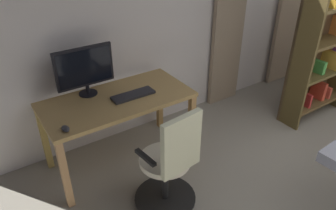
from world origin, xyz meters
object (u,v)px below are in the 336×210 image
object	(u,v)px
computer_mouse	(65,129)
bookshelf	(322,54)
office_chair	(170,166)
computer_monitor	(85,69)
desk	(118,107)
computer_keyboard	(133,95)

from	to	relation	value
computer_mouse	bookshelf	bearing A→B (deg)	175.32
office_chair	computer_monitor	world-z (taller)	computer_monitor
office_chair	bookshelf	distance (m)	2.47
desk	bookshelf	xyz separation A→B (m)	(-2.49, 0.51, 0.17)
desk	bookshelf	distance (m)	2.55
computer_mouse	office_chair	bearing A→B (deg)	139.39
desk	computer_mouse	world-z (taller)	computer_mouse
computer_keyboard	bookshelf	size ratio (longest dim) A/B	0.25
desk	computer_keyboard	size ratio (longest dim) A/B	3.37
computer_monitor	computer_keyboard	distance (m)	0.52
desk	computer_mouse	xyz separation A→B (m)	(0.59, 0.26, 0.11)
office_chair	bookshelf	size ratio (longest dim) A/B	0.61
computer_monitor	bookshelf	world-z (taller)	bookshelf
office_chair	computer_mouse	bearing A→B (deg)	133.11
computer_keyboard	bookshelf	xyz separation A→B (m)	(-2.34, 0.46, 0.06)
desk	computer_keyboard	bearing A→B (deg)	161.48
computer_monitor	computer_keyboard	bearing A→B (deg)	140.47
desk	bookshelf	world-z (taller)	bookshelf
desk	bookshelf	bearing A→B (deg)	168.48
desk	computer_keyboard	xyz separation A→B (m)	(-0.15, 0.05, 0.11)
computer_mouse	computer_keyboard	bearing A→B (deg)	-164.40
computer_monitor	computer_keyboard	size ratio (longest dim) A/B	1.33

